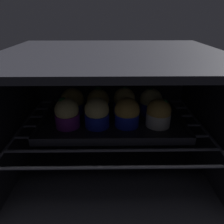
% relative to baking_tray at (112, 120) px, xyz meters
% --- Properties ---
extents(oven_cavity, '(0.59, 0.47, 0.37)m').
position_rel_baking_tray_xyz_m(oven_cavity, '(0.00, 0.03, 0.02)').
color(oven_cavity, black).
rests_on(oven_cavity, ground).
extents(oven_rack, '(0.55, 0.42, 0.01)m').
position_rel_baking_tray_xyz_m(oven_rack, '(0.00, -0.01, -0.01)').
color(oven_rack, '#51515B').
rests_on(oven_rack, oven_cavity).
extents(baking_tray, '(0.42, 0.25, 0.02)m').
position_rel_baking_tray_xyz_m(baking_tray, '(0.00, 0.00, 0.00)').
color(baking_tray, black).
rests_on(baking_tray, oven_rack).
extents(muffin_row0_col0, '(0.07, 0.07, 0.09)m').
position_rel_baking_tray_xyz_m(muffin_row0_col0, '(-0.13, -0.04, 0.05)').
color(muffin_row0_col0, '#7A238C').
rests_on(muffin_row0_col0, baking_tray).
extents(muffin_row0_col1, '(0.07, 0.07, 0.09)m').
position_rel_baking_tray_xyz_m(muffin_row0_col1, '(-0.04, -0.04, 0.05)').
color(muffin_row0_col1, '#1928B7').
rests_on(muffin_row0_col1, baking_tray).
extents(muffin_row0_col2, '(0.07, 0.07, 0.08)m').
position_rel_baking_tray_xyz_m(muffin_row0_col2, '(0.04, -0.04, 0.04)').
color(muffin_row0_col2, '#1928B7').
rests_on(muffin_row0_col2, baking_tray).
extents(muffin_row0_col3, '(0.07, 0.07, 0.08)m').
position_rel_baking_tray_xyz_m(muffin_row0_col3, '(0.13, -0.04, 0.04)').
color(muffin_row0_col3, silver).
rests_on(muffin_row0_col3, baking_tray).
extents(muffin_row1_col0, '(0.07, 0.07, 0.08)m').
position_rel_baking_tray_xyz_m(muffin_row1_col0, '(-0.12, 0.05, 0.04)').
color(muffin_row1_col0, '#1928B7').
rests_on(muffin_row1_col0, baking_tray).
extents(muffin_row1_col1, '(0.07, 0.07, 0.08)m').
position_rel_baking_tray_xyz_m(muffin_row1_col1, '(-0.04, 0.04, 0.04)').
color(muffin_row1_col1, '#1928B7').
rests_on(muffin_row1_col1, baking_tray).
extents(muffin_row1_col2, '(0.07, 0.07, 0.09)m').
position_rel_baking_tray_xyz_m(muffin_row1_col2, '(0.04, 0.04, 0.05)').
color(muffin_row1_col2, '#1928B7').
rests_on(muffin_row1_col2, baking_tray).
extents(muffin_row1_col3, '(0.07, 0.07, 0.08)m').
position_rel_baking_tray_xyz_m(muffin_row1_col3, '(0.12, 0.04, 0.04)').
color(muffin_row1_col3, '#1928B7').
rests_on(muffin_row1_col3, baking_tray).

